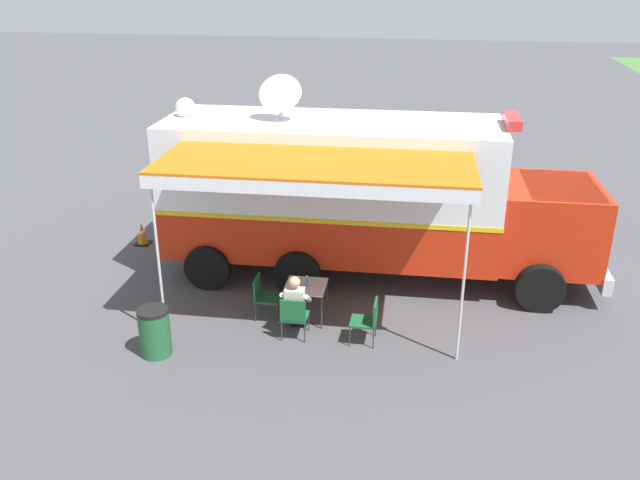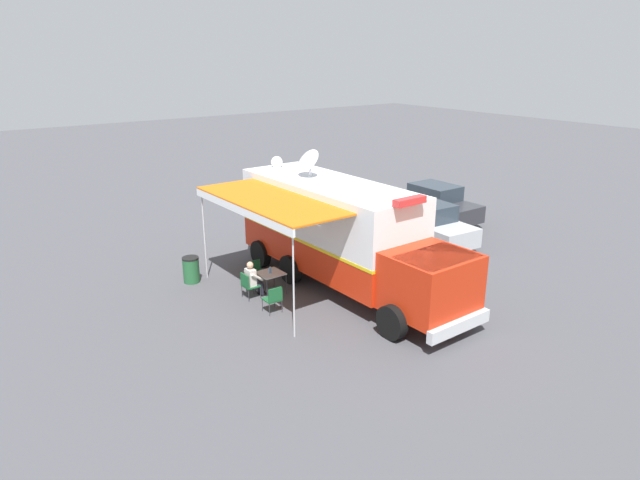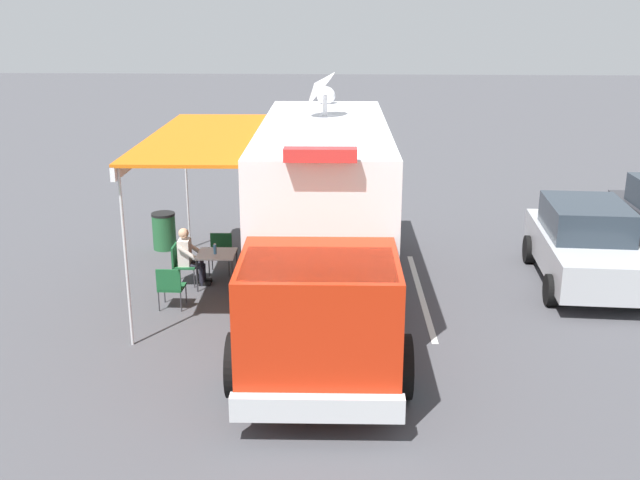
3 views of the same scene
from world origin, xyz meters
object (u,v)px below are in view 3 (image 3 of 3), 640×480
trash_bin (164,231)px  traffic_cone (358,214)px  seated_responder (189,255)px  folding_table (217,256)px  folding_chair_at_table (181,261)px  folding_chair_spare_by_truck (170,285)px  folding_chair_beside_table (221,250)px  water_bottle (215,249)px  command_truck (322,210)px  car_behind_truck (585,244)px

trash_bin → traffic_cone: size_ratio=1.57×
trash_bin → seated_responder: bearing=115.4°
folding_table → trash_bin: bearing=-54.6°
seated_responder → folding_chair_at_table: bearing=1.2°
folding_chair_spare_by_truck → folding_chair_beside_table: bearing=-106.0°
water_bottle → folding_chair_spare_by_truck: water_bottle is taller
folding_table → folding_chair_spare_by_truck: size_ratio=0.94×
water_bottle → traffic_cone: 5.72m
traffic_cone → folding_table: bearing=57.6°
command_truck → folding_table: 2.75m
command_truck → folding_table: command_truck is taller
folding_chair_spare_by_truck → traffic_cone: 7.14m
folding_table → folding_chair_at_table: 0.82m
folding_chair_at_table → traffic_cone: folding_chair_at_table is taller
folding_chair_beside_table → trash_bin: size_ratio=0.96×
trash_bin → car_behind_truck: car_behind_truck is taller
water_bottle → folding_chair_spare_by_truck: size_ratio=0.26×
folding_chair_spare_by_truck → seated_responder: (-0.08, -1.40, 0.14)m
seated_responder → car_behind_truck: car_behind_truck is taller
traffic_cone → car_behind_truck: car_behind_truck is taller
water_bottle → trash_bin: water_bottle is taller
folding_table → folding_chair_beside_table: (0.07, -0.85, -0.16)m
trash_bin → water_bottle: bearing=124.7°
folding_table → folding_chair_spare_by_truck: bearing=62.4°
folding_chair_beside_table → traffic_cone: bearing=-128.3°
folding_chair_spare_by_truck → water_bottle: bearing=-117.3°
folding_chair_spare_by_truck → seated_responder: seated_responder is taller
command_truck → water_bottle: command_truck is taller
folding_chair_at_table → seated_responder: size_ratio=0.70×
traffic_cone → car_behind_truck: (-4.80, 4.28, 0.60)m
command_truck → folding_chair_spare_by_truck: command_truck is taller
command_truck → folding_table: (2.26, -0.90, -1.27)m
traffic_cone → folding_chair_at_table: bearing=50.9°
water_bottle → traffic_cone: bearing=-122.4°
seated_responder → car_behind_truck: 8.45m
command_truck → folding_chair_beside_table: size_ratio=10.97×
folding_chair_beside_table → traffic_cone: folding_chair_beside_table is taller
water_bottle → traffic_cone: size_ratio=0.39×
folding_chair_at_table → folding_chair_spare_by_truck: size_ratio=1.00×
folding_chair_beside_table → traffic_cone: 5.00m
folding_chair_at_table → folding_chair_beside_table: bearing=-133.3°
traffic_cone → folding_chair_beside_table: bearing=51.7°
folding_table → traffic_cone: bearing=-122.4°
folding_chair_at_table → car_behind_truck: car_behind_truck is taller
folding_chair_at_table → car_behind_truck: 8.64m
water_bottle → trash_bin: (1.71, -2.47, -0.38)m
water_bottle → folding_table: bearing=-128.6°
folding_chair_at_table → seated_responder: (-0.19, -0.00, 0.14)m
seated_responder → trash_bin: bearing=-64.6°
trash_bin → folding_chair_beside_table: bearing=136.3°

